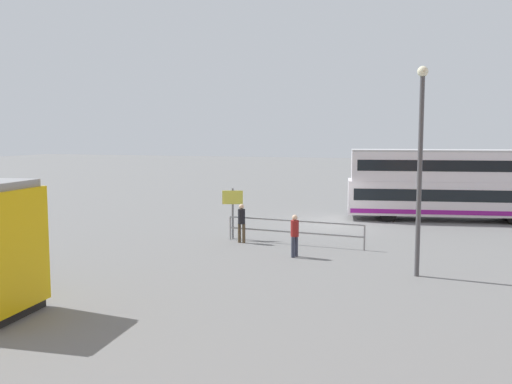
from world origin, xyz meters
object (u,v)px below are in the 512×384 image
Objects in this scene: pedestrian_crossing at (295,233)px; info_sign at (233,205)px; pedestrian_near_railing at (242,220)px; street_lamp at (420,155)px; double_decker_bus at (452,184)px.

pedestrian_crossing is 4.68m from info_sign.
street_lamp is at bearing 153.72° from pedestrian_near_railing.
pedestrian_near_railing is at bearing 131.50° from info_sign.
pedestrian_near_railing is at bearing 46.76° from double_decker_bus.
double_decker_bus is 13.10m from info_sign.
double_decker_bus is 6.91× the size of pedestrian_crossing.
double_decker_bus is 4.97× the size of info_sign.
double_decker_bus reaches higher than pedestrian_crossing.
pedestrian_near_railing is 3.60m from pedestrian_crossing.
double_decker_bus is 1.65× the size of street_lamp.
pedestrian_near_railing is 1.21m from info_sign.
pedestrian_crossing is at bearing 141.23° from info_sign.
double_decker_bus is at bearing -117.52° from pedestrian_crossing.
street_lamp reaches higher than pedestrian_crossing.
pedestrian_crossing is at bearing 62.48° from double_decker_bus.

